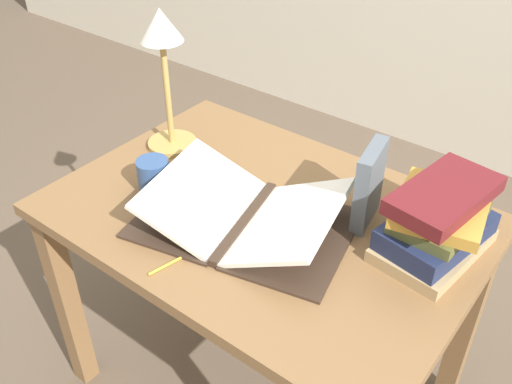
# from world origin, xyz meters

# --- Properties ---
(ground_plane) EXTENTS (12.00, 12.00, 0.00)m
(ground_plane) POSITION_xyz_m (0.00, 0.00, 0.00)
(ground_plane) COLOR brown
(reading_desk) EXTENTS (1.12, 0.78, 0.75)m
(reading_desk) POSITION_xyz_m (0.00, 0.00, 0.64)
(reading_desk) COLOR brown
(reading_desk) RESTS_ON ground_plane
(open_book) EXTENTS (0.61, 0.47, 0.11)m
(open_book) POSITION_xyz_m (-0.01, -0.08, 0.78)
(open_book) COLOR #38281E
(open_book) RESTS_ON reading_desk
(book_stack_tall) EXTENTS (0.24, 0.31, 0.19)m
(book_stack_tall) POSITION_xyz_m (0.42, 0.13, 0.84)
(book_stack_tall) COLOR tan
(book_stack_tall) RESTS_ON reading_desk
(book_standing_upright) EXTENTS (0.07, 0.15, 0.22)m
(book_standing_upright) POSITION_xyz_m (0.23, 0.13, 0.86)
(book_standing_upright) COLOR slate
(book_standing_upright) RESTS_ON reading_desk
(reading_lamp) EXTENTS (0.15, 0.15, 0.43)m
(reading_lamp) POSITION_xyz_m (-0.43, 0.09, 1.05)
(reading_lamp) COLOR tan
(reading_lamp) RESTS_ON reading_desk
(coffee_mug) EXTENTS (0.09, 0.12, 0.10)m
(coffee_mug) POSITION_xyz_m (-0.30, -0.11, 0.80)
(coffee_mug) COLOR #335184
(coffee_mug) RESTS_ON reading_desk
(pencil) EXTENTS (0.04, 0.14, 0.01)m
(pencil) POSITION_xyz_m (-0.05, -0.29, 0.76)
(pencil) COLOR gold
(pencil) RESTS_ON reading_desk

